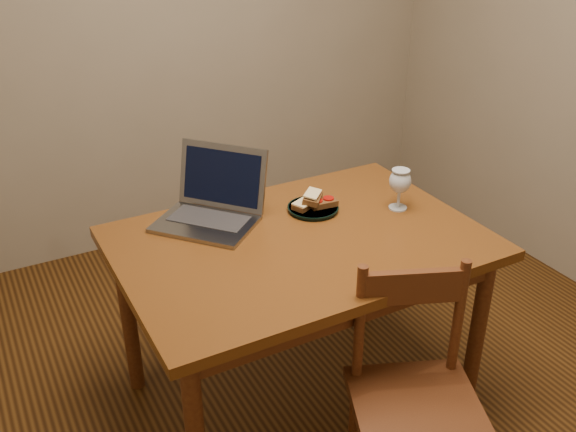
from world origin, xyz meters
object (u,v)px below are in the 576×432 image
table (300,259)px  chair (416,389)px  plate (313,208)px  milk_glass (399,189)px  laptop (213,201)px

table → chair: 0.62m
chair → plate: chair is taller
table → chair: size_ratio=2.52×
table → milk_glass: (0.46, 0.03, 0.17)m
table → plate: bearing=48.0°
table → plate: 0.25m
plate → laptop: bearing=160.2°
laptop → plate: bearing=29.3°
table → laptop: laptop is taller
table → plate: size_ratio=6.46×
laptop → table: bearing=-5.9°
table → laptop: size_ratio=2.69×
plate → laptop: laptop is taller
chair → laptop: bearing=131.3°
chair → laptop: size_ratio=1.07×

